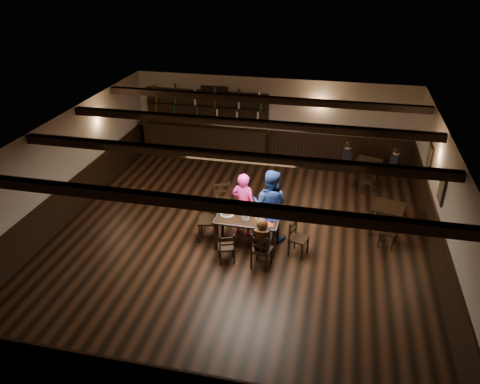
% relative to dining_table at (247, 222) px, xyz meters
% --- Properties ---
extents(ground, '(10.00, 10.00, 0.00)m').
position_rel_dining_table_xyz_m(ground, '(-0.27, 0.28, -0.66)').
color(ground, black).
rests_on(ground, ground).
extents(room_shell, '(9.02, 10.02, 2.71)m').
position_rel_dining_table_xyz_m(room_shell, '(-0.26, 0.32, 1.08)').
color(room_shell, '#BCB09C').
rests_on(room_shell, ground).
extents(dining_table, '(1.49, 0.76, 0.75)m').
position_rel_dining_table_xyz_m(dining_table, '(0.00, 0.00, 0.00)').
color(dining_table, black).
rests_on(dining_table, ground).
extents(chair_near_left, '(0.46, 0.45, 0.77)m').
position_rel_dining_table_xyz_m(chair_near_left, '(-0.30, -0.75, -0.21)').
color(chair_near_left, black).
rests_on(chair_near_left, ground).
extents(chair_near_right, '(0.48, 0.47, 0.89)m').
position_rel_dining_table_xyz_m(chair_near_right, '(0.46, -0.78, -0.14)').
color(chair_near_right, black).
rests_on(chair_near_right, ground).
extents(chair_end_left, '(0.54, 0.55, 1.03)m').
position_rel_dining_table_xyz_m(chair_end_left, '(-0.89, 0.13, -0.06)').
color(chair_end_left, black).
rests_on(chair_end_left, ground).
extents(chair_end_right, '(0.48, 0.49, 0.85)m').
position_rel_dining_table_xyz_m(chair_end_right, '(1.15, -0.05, -0.16)').
color(chair_end_right, black).
rests_on(chair_end_right, ground).
extents(chair_far_pushed, '(0.57, 0.55, 0.95)m').
position_rel_dining_table_xyz_m(chair_far_pushed, '(-0.92, 1.26, -0.11)').
color(chair_far_pushed, black).
rests_on(chair_far_pushed, ground).
extents(woman_pink, '(0.66, 0.49, 1.63)m').
position_rel_dining_table_xyz_m(woman_pink, '(-0.20, 0.52, 0.15)').
color(woman_pink, '#FF2D9B').
rests_on(woman_pink, ground).
extents(man_blue, '(0.96, 0.80, 1.78)m').
position_rel_dining_table_xyz_m(man_blue, '(0.44, 0.51, 0.23)').
color(man_blue, navy).
rests_on(man_blue, ground).
extents(seated_person, '(0.33, 0.49, 0.80)m').
position_rel_dining_table_xyz_m(seated_person, '(0.47, -0.73, 0.16)').
color(seated_person, black).
rests_on(seated_person, ground).
extents(cake, '(0.33, 0.33, 0.10)m').
position_rel_dining_table_xyz_m(cake, '(-0.50, 0.09, 0.13)').
color(cake, white).
rests_on(cake, dining_table).
extents(plate_stack_a, '(0.18, 0.18, 0.17)m').
position_rel_dining_table_xyz_m(plate_stack_a, '(-0.04, -0.02, 0.17)').
color(plate_stack_a, white).
rests_on(plate_stack_a, dining_table).
extents(plate_stack_b, '(0.17, 0.17, 0.19)m').
position_rel_dining_table_xyz_m(plate_stack_b, '(0.26, 0.06, 0.19)').
color(plate_stack_b, white).
rests_on(plate_stack_b, dining_table).
extents(tea_light, '(0.05, 0.05, 0.06)m').
position_rel_dining_table_xyz_m(tea_light, '(-0.01, 0.08, 0.11)').
color(tea_light, '#A5A8AD').
rests_on(tea_light, dining_table).
extents(salt_shaker, '(0.03, 0.03, 0.08)m').
position_rel_dining_table_xyz_m(salt_shaker, '(0.39, -0.08, 0.13)').
color(salt_shaker, silver).
rests_on(salt_shaker, dining_table).
extents(pepper_shaker, '(0.03, 0.03, 0.09)m').
position_rel_dining_table_xyz_m(pepper_shaker, '(0.38, -0.11, 0.13)').
color(pepper_shaker, '#A5A8AD').
rests_on(pepper_shaker, dining_table).
extents(drink_glass, '(0.08, 0.08, 0.12)m').
position_rel_dining_table_xyz_m(drink_glass, '(0.36, 0.11, 0.15)').
color(drink_glass, silver).
rests_on(drink_glass, dining_table).
extents(menu_red, '(0.34, 0.26, 0.00)m').
position_rel_dining_table_xyz_m(menu_red, '(0.48, -0.14, 0.09)').
color(menu_red, '#A03011').
rests_on(menu_red, dining_table).
extents(menu_blue, '(0.39, 0.36, 0.00)m').
position_rel_dining_table_xyz_m(menu_blue, '(0.51, 0.10, 0.09)').
color(menu_blue, '#0D1641').
rests_on(menu_blue, dining_table).
extents(bar_counter, '(4.31, 0.70, 2.20)m').
position_rel_dining_table_xyz_m(bar_counter, '(-2.43, 5.00, 0.06)').
color(bar_counter, black).
rests_on(bar_counter, ground).
extents(back_table_a, '(0.90, 0.90, 0.75)m').
position_rel_dining_table_xyz_m(back_table_a, '(3.23, 1.31, -0.02)').
color(back_table_a, black).
rests_on(back_table_a, ground).
extents(back_table_b, '(0.91, 0.91, 0.75)m').
position_rel_dining_table_xyz_m(back_table_b, '(2.81, 3.97, -0.02)').
color(back_table_b, black).
rests_on(back_table_b, ground).
extents(bg_patron_left, '(0.25, 0.38, 0.76)m').
position_rel_dining_table_xyz_m(bg_patron_left, '(2.19, 4.13, 0.18)').
color(bg_patron_left, black).
rests_on(bg_patron_left, ground).
extents(bg_patron_right, '(0.31, 0.40, 0.73)m').
position_rel_dining_table_xyz_m(bg_patron_right, '(3.55, 4.06, 0.17)').
color(bg_patron_right, black).
rests_on(bg_patron_right, ground).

